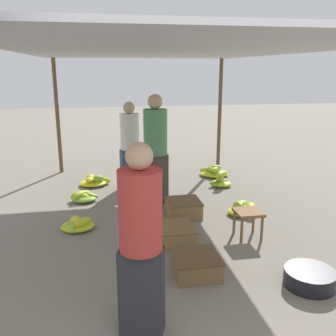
{
  "coord_description": "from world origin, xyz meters",
  "views": [
    {
      "loc": [
        -0.9,
        -1.78,
        2.15
      ],
      "look_at": [
        0.0,
        3.09,
        0.82
      ],
      "focal_mm": 40.0,
      "sensor_mm": 36.0,
      "label": 1
    }
  ],
  "objects_px": {
    "banana_pile_right_2": "(221,181)",
    "basin_black": "(310,278)",
    "banana_pile_right_0": "(243,209)",
    "crate_near": "(174,234)",
    "crate_far": "(183,208)",
    "banana_pile_left_1": "(94,181)",
    "shopper_walking_mid": "(130,144)",
    "shopper_walking_far": "(155,148)",
    "banana_pile_right_1": "(214,172)",
    "stool": "(248,216)",
    "crate_mid": "(196,265)",
    "banana_pile_left_2": "(83,197)",
    "banana_pile_left_0": "(77,225)",
    "vendor_foreground": "(141,239)"
  },
  "relations": [
    {
      "from": "banana_pile_left_0",
      "to": "banana_pile_left_2",
      "type": "distance_m",
      "value": 1.16
    },
    {
      "from": "crate_near",
      "to": "shopper_walking_mid",
      "type": "bearing_deg",
      "value": 98.49
    },
    {
      "from": "stool",
      "to": "banana_pile_right_2",
      "type": "height_order",
      "value": "stool"
    },
    {
      "from": "stool",
      "to": "shopper_walking_far",
      "type": "distance_m",
      "value": 1.91
    },
    {
      "from": "vendor_foreground",
      "to": "crate_mid",
      "type": "xyz_separation_m",
      "value": [
        0.67,
        0.78,
        -0.73
      ]
    },
    {
      "from": "banana_pile_left_0",
      "to": "crate_mid",
      "type": "bearing_deg",
      "value": -47.37
    },
    {
      "from": "banana_pile_right_1",
      "to": "shopper_walking_mid",
      "type": "bearing_deg",
      "value": -164.0
    },
    {
      "from": "banana_pile_right_0",
      "to": "shopper_walking_mid",
      "type": "height_order",
      "value": "shopper_walking_mid"
    },
    {
      "from": "banana_pile_left_0",
      "to": "crate_far",
      "type": "height_order",
      "value": "crate_far"
    },
    {
      "from": "banana_pile_right_1",
      "to": "shopper_walking_far",
      "type": "distance_m",
      "value": 2.11
    },
    {
      "from": "basin_black",
      "to": "crate_mid",
      "type": "distance_m",
      "value": 1.16
    },
    {
      "from": "banana_pile_left_0",
      "to": "banana_pile_left_2",
      "type": "xyz_separation_m",
      "value": [
        0.05,
        1.16,
        0.01
      ]
    },
    {
      "from": "banana_pile_right_2",
      "to": "basin_black",
      "type": "bearing_deg",
      "value": -92.69
    },
    {
      "from": "banana_pile_right_1",
      "to": "vendor_foreground",
      "type": "bearing_deg",
      "value": -114.24
    },
    {
      "from": "banana_pile_right_0",
      "to": "shopper_walking_mid",
      "type": "relative_size",
      "value": 0.31
    },
    {
      "from": "crate_far",
      "to": "banana_pile_left_1",
      "type": "bearing_deg",
      "value": 126.5
    },
    {
      "from": "banana_pile_right_2",
      "to": "crate_near",
      "type": "bearing_deg",
      "value": -121.84
    },
    {
      "from": "basin_black",
      "to": "crate_mid",
      "type": "xyz_separation_m",
      "value": [
        -1.08,
        0.41,
        0.03
      ]
    },
    {
      "from": "shopper_walking_mid",
      "to": "crate_mid",
      "type": "bearing_deg",
      "value": -82.26
    },
    {
      "from": "banana_pile_right_0",
      "to": "crate_near",
      "type": "xyz_separation_m",
      "value": [
        -1.22,
        -0.75,
        0.03
      ]
    },
    {
      "from": "basin_black",
      "to": "banana_pile_right_0",
      "type": "distance_m",
      "value": 1.97
    },
    {
      "from": "vendor_foreground",
      "to": "stool",
      "type": "distance_m",
      "value": 2.27
    },
    {
      "from": "banana_pile_right_0",
      "to": "shopper_walking_far",
      "type": "xyz_separation_m",
      "value": [
        -1.23,
        0.73,
        0.84
      ]
    },
    {
      "from": "banana_pile_right_0",
      "to": "crate_near",
      "type": "bearing_deg",
      "value": -148.47
    },
    {
      "from": "basin_black",
      "to": "banana_pile_left_1",
      "type": "bearing_deg",
      "value": 119.42
    },
    {
      "from": "shopper_walking_far",
      "to": "banana_pile_left_1",
      "type": "bearing_deg",
      "value": 130.83
    },
    {
      "from": "banana_pile_right_0",
      "to": "crate_far",
      "type": "bearing_deg",
      "value": 173.51
    },
    {
      "from": "shopper_walking_far",
      "to": "stool",
      "type": "bearing_deg",
      "value": -56.87
    },
    {
      "from": "banana_pile_right_0",
      "to": "crate_mid",
      "type": "distance_m",
      "value": 1.93
    },
    {
      "from": "banana_pile_right_0",
      "to": "crate_far",
      "type": "height_order",
      "value": "crate_far"
    },
    {
      "from": "banana_pile_right_2",
      "to": "shopper_walking_far",
      "type": "bearing_deg",
      "value": -154.29
    },
    {
      "from": "banana_pile_left_2",
      "to": "crate_near",
      "type": "distance_m",
      "value": 2.14
    },
    {
      "from": "crate_far",
      "to": "basin_black",
      "type": "bearing_deg",
      "value": -67.67
    },
    {
      "from": "banana_pile_left_0",
      "to": "banana_pile_right_2",
      "type": "height_order",
      "value": "banana_pile_right_2"
    },
    {
      "from": "banana_pile_right_0",
      "to": "banana_pile_right_1",
      "type": "relative_size",
      "value": 0.85
    },
    {
      "from": "basin_black",
      "to": "crate_near",
      "type": "height_order",
      "value": "crate_near"
    },
    {
      "from": "vendor_foreground",
      "to": "crate_near",
      "type": "relative_size",
      "value": 3.19
    },
    {
      "from": "crate_mid",
      "to": "banana_pile_left_2",
      "type": "bearing_deg",
      "value": 116.12
    },
    {
      "from": "banana_pile_right_1",
      "to": "crate_mid",
      "type": "relative_size",
      "value": 1.2
    },
    {
      "from": "banana_pile_left_0",
      "to": "shopper_walking_far",
      "type": "distance_m",
      "value": 1.72
    },
    {
      "from": "banana_pile_right_0",
      "to": "banana_pile_right_2",
      "type": "bearing_deg",
      "value": 85.95
    },
    {
      "from": "crate_far",
      "to": "shopper_walking_mid",
      "type": "bearing_deg",
      "value": 114.1
    },
    {
      "from": "crate_near",
      "to": "crate_mid",
      "type": "relative_size",
      "value": 1.05
    },
    {
      "from": "crate_mid",
      "to": "crate_far",
      "type": "bearing_deg",
      "value": 81.97
    },
    {
      "from": "stool",
      "to": "crate_near",
      "type": "xyz_separation_m",
      "value": [
        -0.97,
        0.03,
        -0.19
      ]
    },
    {
      "from": "banana_pile_right_2",
      "to": "shopper_walking_mid",
      "type": "xyz_separation_m",
      "value": [
        -1.67,
        0.2,
        0.72
      ]
    },
    {
      "from": "banana_pile_left_0",
      "to": "crate_mid",
      "type": "distance_m",
      "value": 1.94
    },
    {
      "from": "crate_far",
      "to": "shopper_walking_mid",
      "type": "xyz_separation_m",
      "value": [
        -0.66,
        1.47,
        0.7
      ]
    },
    {
      "from": "banana_pile_right_2",
      "to": "crate_far",
      "type": "xyz_separation_m",
      "value": [
        -1.01,
        -1.27,
        0.01
      ]
    },
    {
      "from": "banana_pile_left_1",
      "to": "shopper_walking_mid",
      "type": "xyz_separation_m",
      "value": [
        0.67,
        -0.33,
        0.75
      ]
    }
  ]
}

